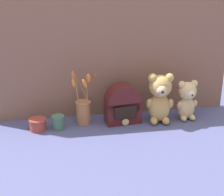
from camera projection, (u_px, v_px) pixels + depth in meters
ground_plane at (113, 124)px, 2.04m from camera, size 4.00×4.00×0.00m
backdrop_wall at (108, 57)px, 2.06m from camera, size 1.52×0.02×0.73m
teddy_bear_large at (160, 97)px, 2.02m from camera, size 0.17×0.15×0.30m
teddy_bear_medium at (187, 99)px, 2.07m from camera, size 0.13×0.12×0.25m
flower_vase at (84, 108)px, 2.02m from camera, size 0.16×0.12×0.34m
vintage_radio at (123, 106)px, 2.03m from camera, size 0.22×0.13×0.24m
decorative_tin_tall at (38, 125)px, 1.95m from camera, size 0.10×0.10×0.07m
decorative_tin_short at (58, 122)px, 1.97m from camera, size 0.07×0.07×0.08m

